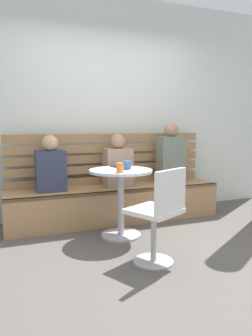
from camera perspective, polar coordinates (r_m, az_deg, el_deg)
The scene contains 13 objects.
ground at distance 3.14m, azimuth 5.81°, elevation -15.16°, with size 8.00×8.00×0.00m, color #514C47.
back_wall at distance 4.42m, azimuth -3.86°, elevation 10.65°, with size 5.20×0.10×2.90m, color silver.
booth_bench at distance 4.12m, azimuth -1.84°, elevation -6.34°, with size 2.70×0.52×0.44m.
booth_backrest at distance 4.25m, azimuth -2.96°, elevation 1.69°, with size 2.65×0.04×0.66m.
cafe_table at distance 3.49m, azimuth -0.92°, elevation -3.88°, with size 0.68×0.68×0.74m.
white_chair at distance 2.81m, azimuth 6.02°, elevation -7.89°, with size 0.54×0.54×0.85m.
person_adult at distance 4.34m, azimuth 7.93°, elevation 2.11°, with size 0.34×0.22×0.81m.
person_child_left at distance 3.86m, azimuth -13.20°, elevation 0.23°, with size 0.34×0.22×0.66m.
person_child_middle at distance 4.03m, azimuth -1.45°, elevation 0.79°, with size 0.34×0.22×0.67m.
cup_tumbler_orange at distance 3.22m, azimuth -1.11°, elevation 0.05°, with size 0.07×0.07×0.10m, color orange.
cup_mug_blue at distance 3.44m, azimuth 0.24°, elevation 0.50°, with size 0.08×0.08×0.10m, color #3D5B9E.
plate_small at distance 3.32m, azimuth 1.91°, elevation -0.48°, with size 0.17×0.17×0.01m, color white.
phone_on_table at distance 3.66m, azimuth -1.93°, elevation 0.22°, with size 0.07×0.14×0.01m, color black.
Camera 1 is at (-1.34, -2.57, 1.21)m, focal length 34.38 mm.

